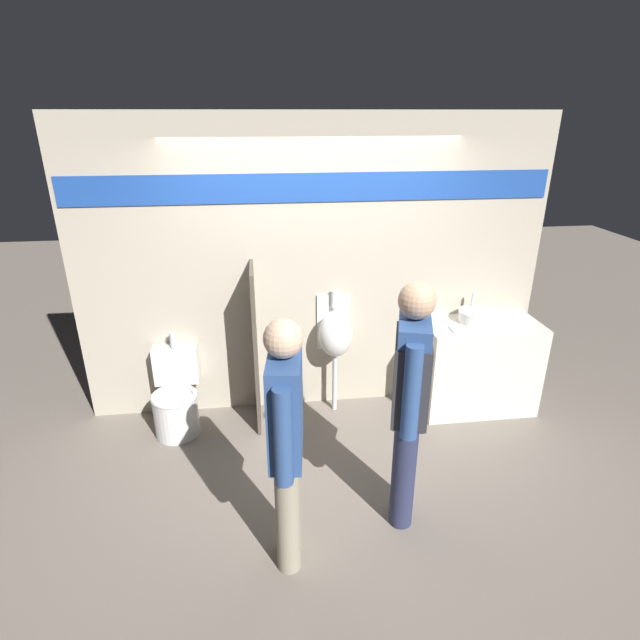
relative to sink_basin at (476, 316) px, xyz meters
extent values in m
plane|color=#70665B|center=(-1.48, -0.35, -0.94)|extent=(16.00, 16.00, 0.00)
cube|color=#B2A893|center=(-1.48, 0.25, 0.41)|extent=(4.23, 0.06, 2.70)
cube|color=#1E479E|center=(-1.48, 0.21, 1.16)|extent=(4.15, 0.01, 0.24)
cube|color=silver|center=(0.05, -0.06, -0.49)|extent=(1.07, 0.54, 0.88)
cylinder|color=silver|center=(0.00, 0.00, 0.00)|extent=(0.33, 0.33, 0.11)
cylinder|color=silver|center=(0.00, 0.11, 0.12)|extent=(0.03, 0.03, 0.14)
cube|color=#B7B7BC|center=(-0.27, -0.16, -0.05)|extent=(0.07, 0.14, 0.01)
cube|color=#4C4238|center=(-2.04, -0.03, -0.19)|extent=(0.03, 0.50, 1.49)
cylinder|color=silver|center=(-1.31, 0.06, -0.64)|extent=(0.04, 0.04, 0.60)
ellipsoid|color=silver|center=(-1.31, 0.06, -0.14)|extent=(0.32, 0.30, 0.43)
cube|color=silver|center=(-1.31, 0.20, -0.07)|extent=(0.30, 0.02, 0.54)
cylinder|color=silver|center=(-1.31, 0.17, 0.17)|extent=(0.06, 0.06, 0.16)
cylinder|color=silver|center=(-2.77, -0.16, -0.75)|extent=(0.39, 0.39, 0.37)
torus|color=silver|center=(-2.77, -0.16, -0.55)|extent=(0.40, 0.40, 0.04)
cube|color=silver|center=(-2.77, 0.13, -0.39)|extent=(0.40, 0.16, 0.36)
cylinder|color=silver|center=(-2.77, 0.11, -0.13)|extent=(0.06, 0.06, 0.14)
cylinder|color=#282D4C|center=(-1.07, -1.44, -0.51)|extent=(0.16, 0.16, 0.85)
cylinder|color=#282D4C|center=(-1.02, -1.28, -0.51)|extent=(0.16, 0.16, 0.85)
cube|color=#2D4C84|center=(-1.05, -1.36, 0.25)|extent=(0.31, 0.48, 0.67)
cube|color=#2D2D33|center=(-1.05, -1.36, 0.20)|extent=(0.34, 0.51, 0.54)
cylinder|color=#2D4C84|center=(-1.12, -1.60, 0.22)|extent=(0.11, 0.11, 0.62)
cylinder|color=#2D4C84|center=(-0.97, -1.11, 0.22)|extent=(0.11, 0.11, 0.62)
sphere|color=tan|center=(-1.05, -1.36, 0.70)|extent=(0.23, 0.23, 0.23)
cylinder|color=gray|center=(-1.87, -1.71, -0.53)|extent=(0.15, 0.15, 0.81)
cylinder|color=gray|center=(-1.85, -1.55, -0.53)|extent=(0.15, 0.15, 0.81)
cube|color=#2D4C84|center=(-1.86, -1.63, 0.20)|extent=(0.23, 0.44, 0.64)
cylinder|color=#2D4C84|center=(-1.89, -1.87, 0.16)|extent=(0.10, 0.10, 0.59)
cylinder|color=#2D4C84|center=(-1.84, -1.39, 0.16)|extent=(0.10, 0.10, 0.59)
sphere|color=beige|center=(-1.86, -1.63, 0.63)|extent=(0.22, 0.22, 0.22)
camera|label=1|loc=(-1.97, -4.06, 1.75)|focal=28.00mm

